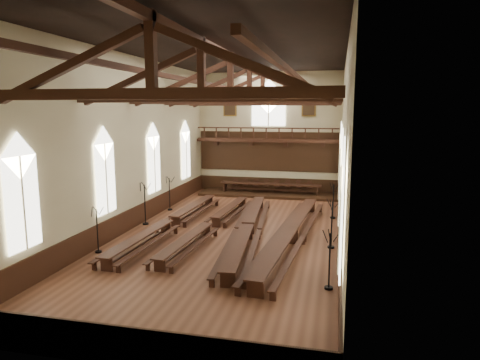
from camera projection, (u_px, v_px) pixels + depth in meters
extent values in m
plane|color=brown|center=(231.00, 234.00, 24.13)|extent=(26.00, 26.00, 0.00)
plane|color=beige|center=(268.00, 133.00, 35.82)|extent=(12.00, 0.00, 12.00)
plane|color=beige|center=(106.00, 186.00, 10.81)|extent=(12.00, 0.00, 12.00)
plane|color=beige|center=(130.00, 143.00, 24.63)|extent=(0.00, 26.00, 26.00)
plane|color=beige|center=(344.00, 147.00, 22.00)|extent=(0.00, 26.00, 26.00)
plane|color=black|center=(230.00, 50.00, 22.50)|extent=(26.00, 26.00, 0.00)
cube|color=#351A10|center=(268.00, 185.00, 36.50)|extent=(11.90, 0.08, 1.20)
cube|color=#351A10|center=(115.00, 346.00, 11.56)|extent=(11.90, 0.08, 1.20)
cube|color=#351A10|center=(134.00, 217.00, 25.34)|extent=(0.08, 25.90, 1.20)
cube|color=#351A10|center=(340.00, 230.00, 22.72)|extent=(0.08, 25.90, 1.20)
cube|color=silver|center=(23.00, 203.00, 16.21)|extent=(0.05, 1.80, 3.60)
cube|color=silver|center=(19.00, 156.00, 15.92)|extent=(0.05, 1.80, 1.80)
cylinder|color=beige|center=(23.00, 203.00, 16.21)|extent=(0.08, 0.08, 3.60)
cube|color=silver|center=(106.00, 179.00, 21.99)|extent=(0.05, 1.80, 3.60)
cube|color=silver|center=(104.00, 144.00, 21.69)|extent=(0.05, 1.80, 1.80)
cylinder|color=beige|center=(106.00, 179.00, 21.98)|extent=(0.08, 0.08, 3.60)
cube|color=silver|center=(154.00, 164.00, 27.76)|extent=(0.05, 1.80, 3.60)
cube|color=silver|center=(153.00, 137.00, 27.47)|extent=(0.05, 1.80, 1.80)
cylinder|color=beige|center=(155.00, 164.00, 27.75)|extent=(0.08, 0.08, 3.60)
cube|color=silver|center=(186.00, 155.00, 33.53)|extent=(0.05, 1.80, 3.60)
cube|color=silver|center=(185.00, 132.00, 33.24)|extent=(0.05, 1.80, 1.80)
cylinder|color=beige|center=(186.00, 155.00, 33.52)|extent=(0.08, 0.08, 3.60)
cube|color=silver|center=(341.00, 221.00, 13.62)|extent=(0.05, 1.80, 3.60)
cube|color=silver|center=(344.00, 165.00, 13.33)|extent=(0.05, 1.80, 1.80)
cylinder|color=beige|center=(340.00, 221.00, 13.63)|extent=(0.08, 0.08, 3.60)
cube|color=silver|center=(341.00, 188.00, 19.39)|extent=(0.05, 1.80, 3.60)
cube|color=silver|center=(342.00, 148.00, 19.10)|extent=(0.05, 1.80, 1.80)
cylinder|color=beige|center=(340.00, 188.00, 19.40)|extent=(0.08, 0.08, 3.60)
cube|color=silver|center=(340.00, 170.00, 25.16)|extent=(0.05, 1.80, 3.60)
cube|color=silver|center=(341.00, 140.00, 24.87)|extent=(0.05, 1.80, 1.80)
cylinder|color=beige|center=(340.00, 170.00, 25.17)|extent=(0.08, 0.08, 3.60)
cube|color=silver|center=(340.00, 159.00, 30.93)|extent=(0.05, 1.80, 3.60)
cube|color=silver|center=(341.00, 134.00, 30.64)|extent=(0.05, 1.80, 1.80)
cylinder|color=beige|center=(339.00, 159.00, 30.94)|extent=(0.08, 0.08, 3.60)
cube|color=white|center=(269.00, 111.00, 35.43)|extent=(2.80, 0.05, 2.40)
cube|color=white|center=(269.00, 96.00, 35.24)|extent=(2.80, 0.05, 2.80)
cylinder|color=beige|center=(268.00, 111.00, 35.39)|extent=(0.10, 0.10, 2.40)
cube|color=#361B11|center=(267.00, 141.00, 35.29)|extent=(11.80, 1.20, 0.20)
cube|color=#351A10|center=(268.00, 151.00, 36.01)|extent=(11.80, 0.10, 3.30)
cube|color=#361B11|center=(266.00, 128.00, 34.60)|extent=(11.60, 0.12, 0.10)
cube|color=#361B11|center=(266.00, 139.00, 34.75)|extent=(11.60, 0.12, 0.10)
cube|color=#361B11|center=(216.00, 142.00, 36.71)|extent=(0.35, 0.40, 0.50)
cube|color=#361B11|center=(250.00, 143.00, 36.05)|extent=(0.35, 0.40, 0.50)
cube|color=#361B11|center=(286.00, 144.00, 35.39)|extent=(0.35, 0.40, 0.50)
cube|color=#361B11|center=(323.00, 144.00, 34.73)|extent=(0.35, 0.40, 0.50)
cube|color=brown|center=(230.00, 108.00, 36.12)|extent=(1.15, 0.06, 1.45)
cube|color=black|center=(230.00, 108.00, 36.08)|extent=(0.95, 0.04, 1.25)
cube|color=brown|center=(309.00, 107.00, 34.67)|extent=(1.15, 0.06, 1.45)
cube|color=black|center=(309.00, 107.00, 34.63)|extent=(0.95, 0.04, 1.25)
cube|color=#361B11|center=(152.00, 94.00, 13.31)|extent=(11.70, 0.35, 0.35)
cube|color=#361B11|center=(151.00, 51.00, 13.10)|extent=(0.30, 0.30, 2.40)
cube|color=#361B11|center=(69.00, 66.00, 13.79)|extent=(5.44, 0.26, 2.40)
cube|color=#361B11|center=(242.00, 62.00, 12.53)|extent=(5.44, 0.26, 2.40)
cube|color=#361B11|center=(202.00, 98.00, 18.12)|extent=(11.70, 0.35, 0.35)
cube|color=#361B11|center=(201.00, 66.00, 17.91)|extent=(0.30, 0.30, 2.40)
cube|color=#361B11|center=(138.00, 77.00, 18.60)|extent=(5.44, 0.26, 2.40)
cube|color=#361B11|center=(269.00, 75.00, 17.34)|extent=(5.44, 0.26, 2.40)
cube|color=#361B11|center=(231.00, 101.00, 22.93)|extent=(11.70, 0.35, 0.35)
cube|color=#361B11|center=(230.00, 76.00, 22.72)|extent=(0.30, 0.30, 2.40)
cube|color=#361B11|center=(180.00, 84.00, 23.41)|extent=(5.44, 0.26, 2.40)
cube|color=#361B11|center=(284.00, 83.00, 22.15)|extent=(5.44, 0.26, 2.40)
cube|color=#361B11|center=(249.00, 102.00, 27.74)|extent=(11.70, 0.35, 0.35)
cube|color=#361B11|center=(249.00, 82.00, 27.53)|extent=(0.30, 0.30, 2.40)
cube|color=#361B11|center=(207.00, 88.00, 28.22)|extent=(5.44, 0.26, 2.40)
cube|color=#361B11|center=(294.00, 87.00, 26.96)|extent=(5.44, 0.26, 2.40)
cube|color=#361B11|center=(263.00, 103.00, 32.55)|extent=(11.70, 0.35, 0.35)
cube|color=#361B11|center=(263.00, 86.00, 32.34)|extent=(0.30, 0.30, 2.40)
cube|color=#361B11|center=(226.00, 92.00, 33.03)|extent=(5.44, 0.26, 2.40)
cube|color=#361B11|center=(301.00, 91.00, 31.77)|extent=(5.44, 0.26, 2.40)
cube|color=#361B11|center=(171.00, 77.00, 23.45)|extent=(0.25, 25.70, 0.25)
cube|color=#361B11|center=(294.00, 75.00, 21.98)|extent=(0.25, 25.70, 0.25)
cube|color=#361B11|center=(230.00, 56.00, 22.55)|extent=(0.30, 25.70, 0.30)
cube|color=#361B11|center=(143.00, 237.00, 21.20)|extent=(0.92, 6.66, 0.08)
cube|color=#361B11|center=(112.00, 265.00, 18.38)|extent=(0.57, 0.10, 0.64)
cube|color=#361B11|center=(166.00, 228.00, 24.13)|extent=(0.57, 0.10, 0.64)
cube|color=#361B11|center=(143.00, 245.00, 21.27)|extent=(0.30, 5.88, 0.08)
cube|color=#361B11|center=(132.00, 241.00, 21.40)|extent=(0.52, 6.64, 0.06)
cube|color=#361B11|center=(100.00, 267.00, 18.51)|extent=(0.21, 0.07, 0.37)
cube|color=#361B11|center=(157.00, 229.00, 24.35)|extent=(0.21, 0.07, 0.37)
cube|color=#361B11|center=(154.00, 243.00, 21.09)|extent=(0.52, 6.64, 0.06)
cube|color=#361B11|center=(124.00, 269.00, 18.21)|extent=(0.21, 0.07, 0.37)
cube|color=#361B11|center=(176.00, 231.00, 24.05)|extent=(0.21, 0.07, 0.37)
cube|color=#361B11|center=(192.00, 205.00, 28.32)|extent=(0.92, 6.66, 0.08)
cube|color=#361B11|center=(176.00, 222.00, 25.50)|extent=(0.57, 0.10, 0.64)
cube|color=#361B11|center=(206.00, 201.00, 31.25)|extent=(0.57, 0.10, 0.64)
cube|color=#361B11|center=(192.00, 211.00, 28.39)|extent=(0.30, 5.88, 0.08)
cube|color=#361B11|center=(184.00, 209.00, 28.52)|extent=(0.52, 6.64, 0.06)
cube|color=#361B11|center=(166.00, 223.00, 25.63)|extent=(0.21, 0.07, 0.37)
cube|color=#361B11|center=(198.00, 202.00, 31.47)|extent=(0.21, 0.07, 0.37)
cube|color=#361B11|center=(200.00, 210.00, 28.21)|extent=(0.52, 6.64, 0.06)
cube|color=#361B11|center=(185.00, 225.00, 25.33)|extent=(0.21, 0.07, 0.37)
cube|color=#361B11|center=(213.00, 203.00, 31.17)|extent=(0.21, 0.07, 0.37)
cube|color=#361B11|center=(190.00, 239.00, 20.93)|extent=(0.96, 6.26, 0.07)
cube|color=#361B11|center=(168.00, 266.00, 18.29)|extent=(0.53, 0.10, 0.60)
cube|color=#361B11|center=(207.00, 230.00, 23.68)|extent=(0.53, 0.10, 0.60)
cube|color=#361B11|center=(190.00, 247.00, 21.00)|extent=(0.37, 5.52, 0.07)
cube|color=#361B11|center=(179.00, 244.00, 21.12)|extent=(0.59, 6.24, 0.05)
cube|color=#361B11|center=(156.00, 268.00, 18.41)|extent=(0.20, 0.07, 0.35)
cube|color=#361B11|center=(198.00, 232.00, 23.90)|extent=(0.20, 0.07, 0.35)
cube|color=#361B11|center=(200.00, 245.00, 20.82)|extent=(0.59, 6.24, 0.05)
cube|color=#361B11|center=(179.00, 271.00, 18.11)|extent=(0.20, 0.07, 0.35)
cube|color=#361B11|center=(216.00, 233.00, 23.60)|extent=(0.20, 0.07, 0.35)
cube|color=#361B11|center=(228.00, 207.00, 28.05)|extent=(0.96, 6.26, 0.07)
cube|color=#361B11|center=(216.00, 222.00, 25.40)|extent=(0.53, 0.10, 0.60)
cube|color=#361B11|center=(237.00, 203.00, 30.80)|extent=(0.53, 0.10, 0.60)
cube|color=#361B11|center=(228.00, 213.00, 28.12)|extent=(0.37, 5.52, 0.07)
cube|color=#361B11|center=(220.00, 210.00, 28.24)|extent=(0.59, 6.24, 0.05)
cube|color=#361B11|center=(207.00, 224.00, 25.53)|extent=(0.20, 0.07, 0.35)
cube|color=#361B11|center=(230.00, 204.00, 31.02)|extent=(0.20, 0.07, 0.35)
cube|color=#361B11|center=(236.00, 211.00, 27.94)|extent=(0.59, 6.24, 0.05)
cube|color=#361B11|center=(224.00, 225.00, 25.23)|extent=(0.20, 0.07, 0.35)
cube|color=#361B11|center=(245.00, 205.00, 30.72)|extent=(0.20, 0.07, 0.35)
cube|color=#361B11|center=(231.00, 244.00, 19.90)|extent=(1.39, 7.18, 0.08)
cube|color=#361B11|center=(211.00, 278.00, 16.87)|extent=(0.61, 0.14, 0.68)
cube|color=#361B11|center=(245.00, 233.00, 23.06)|extent=(0.61, 0.14, 0.68)
cube|color=#361B11|center=(231.00, 254.00, 19.98)|extent=(0.68, 6.31, 0.08)
cube|color=#361B11|center=(218.00, 250.00, 20.03)|extent=(0.96, 7.14, 0.06)
cube|color=#361B11|center=(195.00, 281.00, 16.93)|extent=(0.23, 0.09, 0.40)
cube|color=#361B11|center=(234.00, 235.00, 23.21)|extent=(0.23, 0.09, 0.40)
cube|color=#361B11|center=(244.00, 251.00, 19.87)|extent=(0.96, 7.14, 0.06)
cube|color=#361B11|center=(227.00, 283.00, 16.76)|extent=(0.23, 0.09, 0.40)
cube|color=#361B11|center=(257.00, 236.00, 23.05)|extent=(0.23, 0.09, 0.40)
cube|color=#361B11|center=(259.00, 209.00, 27.02)|extent=(1.39, 7.18, 0.08)
cube|color=#361B11|center=(249.00, 228.00, 23.99)|extent=(0.61, 0.14, 0.68)
cube|color=#361B11|center=(267.00, 204.00, 30.18)|extent=(0.61, 0.14, 0.68)
cube|color=#361B11|center=(259.00, 216.00, 27.10)|extent=(0.68, 6.31, 0.08)
cube|color=#361B11|center=(249.00, 213.00, 27.15)|extent=(0.96, 7.14, 0.06)
cube|color=#361B11|center=(238.00, 230.00, 24.05)|extent=(0.23, 0.09, 0.40)
cube|color=#361B11|center=(259.00, 205.00, 30.33)|extent=(0.23, 0.09, 0.40)
cube|color=#361B11|center=(269.00, 214.00, 26.99)|extent=(0.96, 7.14, 0.06)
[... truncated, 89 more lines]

